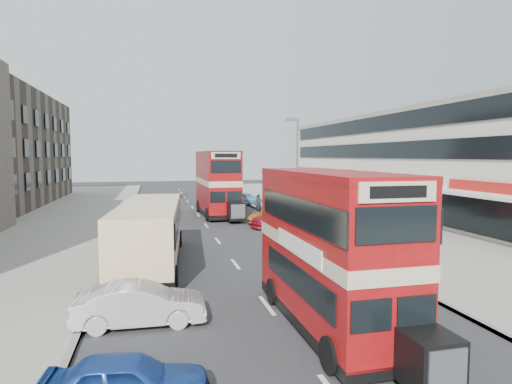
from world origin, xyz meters
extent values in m
plane|color=#28282B|center=(0.00, 0.00, 0.00)|extent=(160.00, 160.00, 0.00)
cube|color=#28282B|center=(0.00, 20.00, 0.01)|extent=(12.00, 90.00, 0.01)
cube|color=gray|center=(12.00, 20.00, 0.07)|extent=(12.00, 90.00, 0.15)
cube|color=gray|center=(-12.00, 20.00, 0.07)|extent=(12.00, 90.00, 0.15)
cube|color=gray|center=(-6.10, 20.00, 0.07)|extent=(0.20, 90.00, 0.16)
cube|color=gray|center=(6.10, 20.00, 0.07)|extent=(0.20, 90.00, 0.16)
cube|color=beige|center=(20.00, 22.00, 4.50)|extent=(8.00, 46.00, 9.00)
cube|color=black|center=(15.95, 22.00, 1.60)|extent=(0.10, 44.00, 2.40)
cube|color=gray|center=(20.00, 22.00, 9.10)|extent=(8.20, 46.20, 0.40)
cube|color=white|center=(15.10, 22.00, 3.00)|extent=(1.80, 44.00, 0.20)
cylinder|color=slate|center=(6.60, 18.00, 4.00)|extent=(0.16, 0.16, 8.00)
cube|color=slate|center=(6.20, 18.00, 8.00)|extent=(1.00, 0.20, 0.25)
cube|color=black|center=(1.39, -0.19, 0.32)|extent=(2.39, 7.42, 0.32)
cube|color=maroon|center=(1.39, -0.19, 1.43)|extent=(2.37, 7.42, 2.04)
cube|color=beige|center=(1.39, -0.19, 2.59)|extent=(2.41, 7.46, 0.42)
cube|color=maroon|center=(1.39, -0.19, 3.70)|extent=(2.37, 7.42, 1.94)
cube|color=maroon|center=(1.39, -0.19, 4.75)|extent=(2.39, 7.44, 0.23)
cube|color=black|center=(2.00, -4.44, 0.83)|extent=(1.11, 1.12, 1.20)
cube|color=black|center=(1.65, 25.55, 0.38)|extent=(2.94, 8.78, 0.38)
cube|color=maroon|center=(1.65, 25.55, 1.69)|extent=(2.92, 8.78, 2.40)
cube|color=beige|center=(1.65, 25.55, 3.05)|extent=(2.96, 8.82, 0.49)
cube|color=maroon|center=(1.65, 25.55, 4.36)|extent=(2.92, 8.78, 2.29)
cube|color=maroon|center=(1.65, 25.55, 5.59)|extent=(2.94, 8.80, 0.27)
cube|color=black|center=(2.44, 20.55, 0.98)|extent=(1.34, 1.34, 1.42)
cube|color=black|center=(-4.06, 8.87, 0.42)|extent=(3.53, 10.80, 0.42)
cube|color=beige|center=(-4.06, 8.87, 1.65)|extent=(3.51, 10.80, 2.76)
imported|color=#1B4096|center=(-4.47, -3.36, 0.59)|extent=(3.60, 1.73, 1.19)
imported|color=silver|center=(-4.32, 1.23, 0.67)|extent=(4.10, 1.53, 1.34)
imported|color=#A21023|center=(5.58, 17.76, 0.76)|extent=(5.21, 2.12, 1.51)
imported|color=orange|center=(5.46, 19.37, 0.66)|extent=(4.88, 2.45, 1.33)
imported|color=#639EC7|center=(5.17, 32.43, 0.71)|extent=(4.37, 2.19, 1.43)
imported|color=gray|center=(7.27, 12.22, 0.97)|extent=(0.73, 0.65, 1.65)
imported|color=gray|center=(4.64, 22.09, 0.40)|extent=(0.68, 1.56, 0.79)
imported|color=black|center=(4.64, 22.09, 1.24)|extent=(0.69, 0.49, 1.78)
camera|label=1|loc=(-3.84, -12.38, 5.33)|focal=30.10mm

